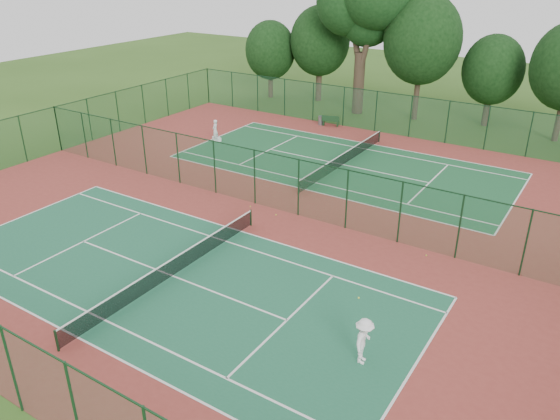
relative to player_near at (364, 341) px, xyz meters
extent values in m
plane|color=#33581B|center=(-10.14, 9.63, -0.97)|extent=(120.00, 120.00, 0.00)
cube|color=maroon|center=(-10.14, 9.63, -0.96)|extent=(40.00, 36.00, 0.01)
cube|color=#1E6041|center=(-10.14, 0.63, -0.95)|extent=(23.77, 10.97, 0.01)
cube|color=#1B5730|center=(-10.14, 18.63, -0.95)|extent=(23.77, 10.97, 0.01)
cube|color=#194D33|center=(-10.14, 27.63, 0.78)|extent=(40.00, 0.02, 3.50)
cube|color=#12331D|center=(-10.14, 27.63, 2.49)|extent=(40.00, 0.05, 0.05)
cube|color=#174625|center=(-30.14, 9.63, 0.78)|extent=(0.02, 36.00, 3.50)
cube|color=#153C1E|center=(-30.14, 9.63, 2.49)|extent=(0.05, 36.00, 0.05)
cube|color=#1A4E28|center=(-10.14, 9.63, 0.78)|extent=(40.00, 0.02, 3.50)
cube|color=#13351B|center=(-10.14, 9.63, 2.49)|extent=(40.00, 0.05, 0.05)
cylinder|color=#13351A|center=(-10.14, -5.77, -0.48)|extent=(0.10, 0.10, 0.97)
cylinder|color=#13351A|center=(-10.14, 7.03, -0.48)|extent=(0.10, 0.10, 0.97)
cube|color=black|center=(-10.14, 0.63, -0.48)|extent=(0.02, 12.80, 0.85)
cube|color=white|center=(-10.14, 0.63, -0.05)|extent=(0.04, 12.80, 0.06)
cylinder|color=#11311E|center=(-10.14, 12.23, -0.48)|extent=(0.10, 0.10, 0.97)
cylinder|color=#11311E|center=(-10.14, 25.03, -0.48)|extent=(0.10, 0.10, 0.97)
cube|color=black|center=(-10.14, 18.63, -0.48)|extent=(0.02, 12.80, 0.85)
cube|color=silver|center=(-10.14, 18.63, -0.05)|extent=(0.04, 12.80, 0.06)
imported|color=white|center=(0.00, 0.00, 0.00)|extent=(0.87, 1.31, 1.90)
imported|color=white|center=(-21.52, 18.02, -0.07)|extent=(0.57, 0.73, 1.77)
cylinder|color=slate|center=(-16.52, 26.76, -0.56)|extent=(0.48, 0.48, 0.80)
cube|color=#133719|center=(-16.21, 26.78, -0.72)|extent=(0.19, 0.43, 0.47)
cube|color=#133719|center=(-15.00, 27.12, -0.72)|extent=(0.19, 0.43, 0.47)
cube|color=#133719|center=(-15.60, 26.95, -0.47)|extent=(1.63, 0.85, 0.05)
cube|color=#133719|center=(-15.55, 26.74, -0.22)|extent=(1.53, 0.47, 0.47)
cube|color=white|center=(-21.47, 18.11, -0.80)|extent=(0.91, 0.54, 0.32)
sphere|color=#D1E234|center=(-9.65, 8.88, -0.92)|extent=(0.07, 0.07, 0.07)
sphere|color=#CBF037|center=(-0.63, 9.02, -0.92)|extent=(0.08, 0.08, 0.08)
sphere|color=#C5E936|center=(-11.61, 9.03, -0.93)|extent=(0.07, 0.07, 0.07)
cylinder|color=#382A1E|center=(-15.58, 32.32, 1.88)|extent=(1.04, 1.04, 5.70)
cylinder|color=#382A1E|center=(-16.43, 32.61, 6.15)|extent=(1.93, 0.57, 5.66)
cylinder|color=#382A1E|center=(-14.72, 32.13, 6.44)|extent=(1.80, 0.53, 6.15)
sphere|color=black|center=(-17.09, 32.61, 9.00)|extent=(6.08, 6.08, 6.08)
sphere|color=black|center=(-15.39, 33.08, 7.57)|extent=(4.94, 4.94, 4.94)
camera|label=1|loc=(6.11, -15.24, 12.92)|focal=35.00mm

